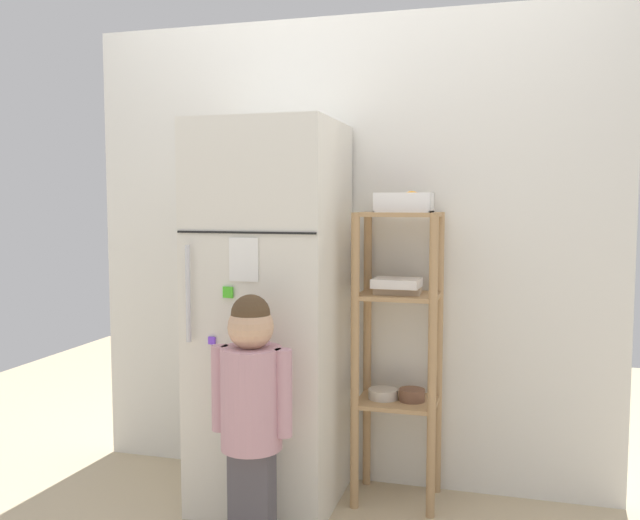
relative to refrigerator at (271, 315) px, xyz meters
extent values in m
plane|color=tan|center=(0.25, -0.02, -0.82)|extent=(6.00, 6.00, 0.00)
cube|color=silver|center=(0.25, 0.31, 0.25)|extent=(2.47, 0.03, 2.13)
cube|color=silver|center=(0.00, 0.00, 0.00)|extent=(0.58, 0.57, 1.63)
cube|color=black|center=(0.00, -0.29, 0.37)|extent=(0.57, 0.01, 0.01)
cylinder|color=silver|center=(-0.23, -0.31, 0.12)|extent=(0.02, 0.02, 0.38)
cube|color=white|center=(-0.01, -0.29, 0.26)|extent=(0.12, 0.01, 0.17)
cube|color=#3FBAEF|center=(0.14, -0.29, -0.31)|extent=(0.03, 0.01, 0.03)
cube|color=#49CB28|center=(-0.07, -0.29, 0.13)|extent=(0.04, 0.01, 0.04)
cube|color=#7841ED|center=(-0.14, -0.29, -0.06)|extent=(0.03, 0.01, 0.03)
cube|color=blue|center=(0.11, -0.29, -0.27)|extent=(0.04, 0.02, 0.04)
cube|color=#4F4B52|center=(0.08, -0.44, -0.62)|extent=(0.16, 0.10, 0.40)
cylinder|color=#BF8C99|center=(0.08, -0.44, -0.23)|extent=(0.23, 0.23, 0.38)
sphere|color=#BF8C99|center=(0.08, -0.37, -0.06)|extent=(0.10, 0.10, 0.10)
sphere|color=tan|center=(0.08, -0.44, 0.03)|extent=(0.17, 0.17, 0.17)
sphere|color=#4C3823|center=(0.08, -0.44, 0.08)|extent=(0.14, 0.14, 0.14)
cylinder|color=#BF8C99|center=(-0.04, -0.44, -0.21)|extent=(0.06, 0.06, 0.32)
cylinder|color=#BF8C99|center=(0.21, -0.44, -0.21)|extent=(0.06, 0.06, 0.32)
cylinder|color=tan|center=(0.37, 0.01, -0.19)|extent=(0.04, 0.04, 1.26)
cylinder|color=tan|center=(0.69, 0.01, -0.19)|extent=(0.04, 0.04, 1.26)
cylinder|color=tan|center=(0.37, 0.27, -0.19)|extent=(0.04, 0.04, 1.26)
cylinder|color=tan|center=(0.69, 0.27, -0.19)|extent=(0.04, 0.04, 1.26)
cube|color=tan|center=(0.53, 0.14, 0.43)|extent=(0.34, 0.27, 0.02)
cube|color=tan|center=(0.53, 0.14, 0.08)|extent=(0.34, 0.27, 0.02)
cube|color=tan|center=(0.53, 0.14, -0.38)|extent=(0.34, 0.27, 0.02)
cube|color=#C6AD8E|center=(0.52, 0.15, 0.11)|extent=(0.21, 0.17, 0.03)
cube|color=white|center=(0.52, 0.12, 0.14)|extent=(0.20, 0.17, 0.04)
cylinder|color=beige|center=(0.47, 0.14, -0.35)|extent=(0.13, 0.13, 0.04)
cylinder|color=brown|center=(0.59, 0.14, -0.34)|extent=(0.11, 0.11, 0.05)
cube|color=white|center=(0.55, 0.13, 0.44)|extent=(0.24, 0.16, 0.01)
cube|color=white|center=(0.55, 0.05, 0.48)|extent=(0.24, 0.01, 0.08)
cube|color=white|center=(0.55, 0.20, 0.48)|extent=(0.24, 0.01, 0.08)
cube|color=white|center=(0.44, 0.13, 0.48)|extent=(0.01, 0.16, 0.08)
cube|color=white|center=(0.67, 0.13, 0.48)|extent=(0.01, 0.16, 0.08)
sphere|color=#A2160A|center=(0.52, 0.11, 0.48)|extent=(0.07, 0.07, 0.07)
sphere|color=#A8341D|center=(0.58, 0.14, 0.48)|extent=(0.06, 0.06, 0.06)
sphere|color=orange|center=(0.59, 0.11, 0.49)|extent=(0.08, 0.08, 0.08)
camera|label=1|loc=(0.97, -2.69, 0.48)|focal=37.73mm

